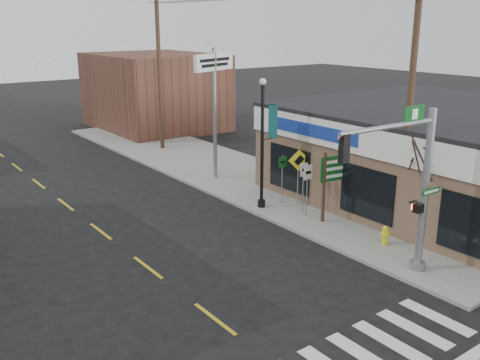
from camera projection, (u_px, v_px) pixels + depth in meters
sidewalk_right at (263, 184)px, 26.81m from camera, size 6.00×38.00×0.13m
center_line at (148, 267)px, 17.83m from camera, size 0.12×56.00×0.01m
thrift_store at (457, 158)px, 24.00m from camera, size 12.00×14.00×4.00m
bldg_distant_right at (155, 91)px, 40.84m from camera, size 8.00×10.00×5.60m
traffic_signal_pole at (414, 177)px, 16.17m from camera, size 4.28×0.36×5.42m
guide_sign at (337, 175)px, 21.46m from camera, size 1.63×0.14×2.86m
fire_hydrant at (385, 234)px, 19.27m from camera, size 0.22×0.22×0.71m
ped_crossing_sign at (299, 166)px, 23.22m from camera, size 0.96×0.07×2.47m
lamp_post at (263, 134)px, 22.45m from camera, size 0.72×0.57×5.55m
dance_center_sign at (214, 81)px, 26.33m from camera, size 3.09×0.19×6.57m
bare_tree at (430, 144)px, 18.26m from camera, size 2.38×2.38×4.77m
shrub_front at (442, 226)px, 19.71m from camera, size 1.33×1.33×1.00m
shrub_back at (328, 197)px, 23.50m from camera, size 0.98×0.98×0.74m
utility_pole_near at (409, 112)px, 18.87m from camera, size 1.59×0.24×9.14m
utility_pole_far at (159, 68)px, 32.81m from camera, size 1.71×0.26×9.86m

